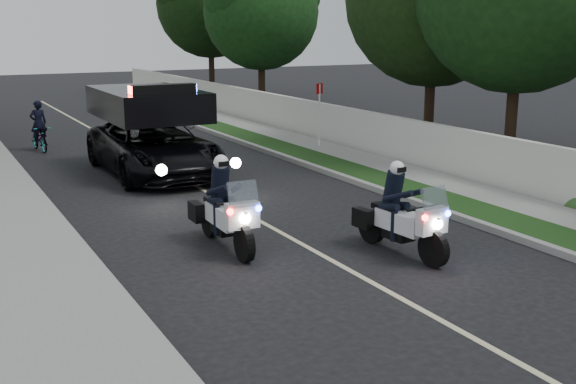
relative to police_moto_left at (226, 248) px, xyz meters
name	(u,v)px	position (x,y,z in m)	size (l,w,h in m)	color
ground	(396,296)	(1.48, -3.74, 0.00)	(120.00, 120.00, 0.00)	black
curb_right	(311,166)	(5.58, 6.26, 0.07)	(0.20, 60.00, 0.15)	gray
grass_verge	(330,164)	(6.28, 6.26, 0.08)	(1.20, 60.00, 0.16)	#193814
sidewalk_right	(364,160)	(7.58, 6.26, 0.08)	(1.40, 60.00, 0.16)	gray
property_wall	(389,138)	(8.58, 6.26, 0.75)	(0.22, 60.00, 1.50)	beige
curb_left	(39,195)	(-2.62, 6.26, 0.07)	(0.20, 60.00, 0.15)	gray
lane_marking	(188,181)	(1.48, 6.26, 0.00)	(0.12, 50.00, 0.01)	#BFB78C
police_moto_left	(226,248)	(0.00, 0.00, 0.00)	(0.78, 2.23, 1.90)	silver
police_moto_right	(399,254)	(2.88, -1.96, 0.00)	(0.76, 2.18, 1.85)	silver
police_suv	(155,174)	(0.94, 7.67, 0.00)	(2.85, 6.15, 2.99)	black
bicycle	(41,151)	(-1.40, 13.61, 0.00)	(0.59, 1.69, 0.88)	black
cyclist	(41,151)	(-1.40, 13.61, 0.00)	(0.58, 0.38, 1.60)	black
sign_post	(319,150)	(7.48, 8.96, 0.00)	(0.39, 0.39, 2.48)	#BC2C0D
tree_right_b	(508,166)	(11.34, 3.60, 0.00)	(6.42, 6.42, 10.70)	#194015
tree_right_c	(427,149)	(11.15, 7.40, 0.00)	(6.23, 6.23, 10.38)	#1A3510
tree_right_d	(262,111)	(10.89, 20.64, 0.00)	(5.89, 5.89, 9.82)	#184316
tree_right_e	(212,96)	(11.65, 29.43, 0.00)	(6.62, 6.62, 11.03)	black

